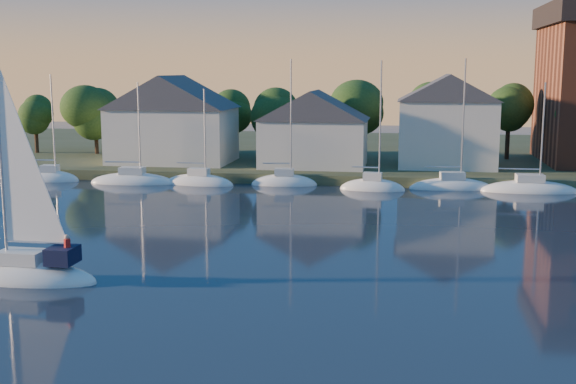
% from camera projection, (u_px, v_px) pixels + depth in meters
% --- Properties ---
extents(shoreline_land, '(160.00, 50.00, 2.00)m').
position_uv_depth(shoreline_land, '(376.00, 157.00, 94.41)').
color(shoreline_land, '#374025').
rests_on(shoreline_land, ground).
extents(wooden_dock, '(120.00, 3.00, 1.00)m').
position_uv_depth(wooden_dock, '(367.00, 184.00, 72.02)').
color(wooden_dock, brown).
rests_on(wooden_dock, ground).
extents(clubhouse_west, '(13.65, 9.45, 9.64)m').
position_uv_depth(clubhouse_west, '(173.00, 118.00, 80.30)').
color(clubhouse_west, silver).
rests_on(clubhouse_west, shoreline_land).
extents(clubhouse_centre, '(11.55, 8.40, 8.08)m').
position_uv_depth(clubhouse_centre, '(314.00, 128.00, 76.96)').
color(clubhouse_centre, silver).
rests_on(clubhouse_centre, shoreline_land).
extents(clubhouse_east, '(10.50, 8.40, 9.80)m').
position_uv_depth(clubhouse_east, '(447.00, 120.00, 76.59)').
color(clubhouse_east, silver).
rests_on(clubhouse_east, shoreline_land).
extents(tree_line, '(93.40, 5.40, 8.90)m').
position_uv_depth(tree_line, '(391.00, 106.00, 81.22)').
color(tree_line, '#352318').
rests_on(tree_line, shoreline_land).
extents(moored_fleet, '(87.50, 2.40, 12.05)m').
position_uv_depth(moored_fleet, '(366.00, 187.00, 69.08)').
color(moored_fleet, white).
rests_on(moored_fleet, ground).
extents(hero_sailboat, '(8.49, 2.85, 13.32)m').
position_uv_depth(hero_sailboat, '(25.00, 270.00, 38.77)').
color(hero_sailboat, white).
rests_on(hero_sailboat, ground).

